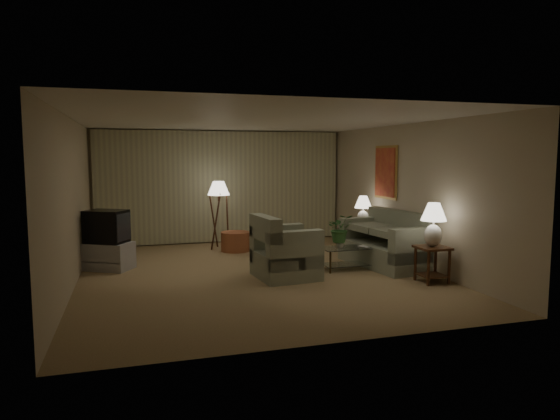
{
  "coord_description": "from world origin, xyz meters",
  "views": [
    {
      "loc": [
        -2.07,
        -8.49,
        2.08
      ],
      "look_at": [
        0.63,
        0.6,
        1.06
      ],
      "focal_mm": 32.0,
      "sensor_mm": 36.0,
      "label": 1
    }
  ],
  "objects_px": {
    "floor_lamp": "(219,213)",
    "side_table_near": "(432,258)",
    "vase": "(340,244)",
    "tv_cabinet": "(107,256)",
    "ottoman": "(235,241)",
    "table_lamp_far": "(363,208)",
    "crt_tv": "(106,226)",
    "armchair": "(286,253)",
    "sofa": "(385,244)",
    "side_table_far": "(363,235)",
    "table_lamp_near": "(433,221)",
    "coffee_table": "(347,255)"
  },
  "relations": [
    {
      "from": "tv_cabinet",
      "to": "ottoman",
      "type": "relative_size",
      "value": 1.61
    },
    {
      "from": "coffee_table",
      "to": "floor_lamp",
      "type": "relative_size",
      "value": 0.64
    },
    {
      "from": "table_lamp_far",
      "to": "armchair",
      "type": "bearing_deg",
      "value": -144.28
    },
    {
      "from": "side_table_far",
      "to": "crt_tv",
      "type": "relative_size",
      "value": 0.7
    },
    {
      "from": "coffee_table",
      "to": "ottoman",
      "type": "relative_size",
      "value": 1.53
    },
    {
      "from": "floor_lamp",
      "to": "side_table_near",
      "type": "bearing_deg",
      "value": -54.57
    },
    {
      "from": "tv_cabinet",
      "to": "vase",
      "type": "height_order",
      "value": "vase"
    },
    {
      "from": "table_lamp_far",
      "to": "sofa",
      "type": "bearing_deg",
      "value": -96.84
    },
    {
      "from": "side_table_far",
      "to": "vase",
      "type": "xyz_separation_m",
      "value": [
        -1.11,
        -1.35,
        0.09
      ]
    },
    {
      "from": "side_table_far",
      "to": "table_lamp_near",
      "type": "xyz_separation_m",
      "value": [
        0.0,
        -2.6,
        0.63
      ]
    },
    {
      "from": "side_table_near",
      "to": "crt_tv",
      "type": "xyz_separation_m",
      "value": [
        -5.2,
        2.54,
        0.4
      ]
    },
    {
      "from": "side_table_far",
      "to": "coffee_table",
      "type": "height_order",
      "value": "side_table_far"
    },
    {
      "from": "armchair",
      "to": "floor_lamp",
      "type": "bearing_deg",
      "value": 5.98
    },
    {
      "from": "sofa",
      "to": "tv_cabinet",
      "type": "xyz_separation_m",
      "value": [
        -5.05,
        1.19,
        -0.16
      ]
    },
    {
      "from": "tv_cabinet",
      "to": "ottoman",
      "type": "height_order",
      "value": "tv_cabinet"
    },
    {
      "from": "vase",
      "to": "crt_tv",
      "type": "bearing_deg",
      "value": 162.55
    },
    {
      "from": "coffee_table",
      "to": "vase",
      "type": "bearing_deg",
      "value": -180.0
    },
    {
      "from": "side_table_far",
      "to": "vase",
      "type": "height_order",
      "value": "side_table_far"
    },
    {
      "from": "table_lamp_near",
      "to": "ottoman",
      "type": "bearing_deg",
      "value": 125.35
    },
    {
      "from": "side_table_near",
      "to": "floor_lamp",
      "type": "bearing_deg",
      "value": 125.43
    },
    {
      "from": "armchair",
      "to": "side_table_near",
      "type": "distance_m",
      "value": 2.44
    },
    {
      "from": "sofa",
      "to": "floor_lamp",
      "type": "xyz_separation_m",
      "value": [
        -2.72,
        2.68,
        0.38
      ]
    },
    {
      "from": "armchair",
      "to": "table_lamp_near",
      "type": "height_order",
      "value": "table_lamp_near"
    },
    {
      "from": "table_lamp_far",
      "to": "table_lamp_near",
      "type": "bearing_deg",
      "value": -90.0
    },
    {
      "from": "table_lamp_far",
      "to": "floor_lamp",
      "type": "height_order",
      "value": "floor_lamp"
    },
    {
      "from": "side_table_near",
      "to": "side_table_far",
      "type": "bearing_deg",
      "value": 90.0
    },
    {
      "from": "side_table_near",
      "to": "table_lamp_far",
      "type": "bearing_deg",
      "value": 90.0
    },
    {
      "from": "vase",
      "to": "side_table_near",
      "type": "bearing_deg",
      "value": -48.36
    },
    {
      "from": "armchair",
      "to": "vase",
      "type": "xyz_separation_m",
      "value": [
        1.12,
        0.25,
        0.06
      ]
    },
    {
      "from": "sofa",
      "to": "table_lamp_near",
      "type": "distance_m",
      "value": 1.49
    },
    {
      "from": "sofa",
      "to": "side_table_far",
      "type": "xyz_separation_m",
      "value": [
        0.15,
        1.25,
        -0.01
      ]
    },
    {
      "from": "coffee_table",
      "to": "floor_lamp",
      "type": "bearing_deg",
      "value": 124.44
    },
    {
      "from": "tv_cabinet",
      "to": "ottoman",
      "type": "xyz_separation_m",
      "value": [
        2.62,
        1.1,
        -0.04
      ]
    },
    {
      "from": "side_table_near",
      "to": "vase",
      "type": "xyz_separation_m",
      "value": [
        -1.11,
        1.25,
        0.08
      ]
    },
    {
      "from": "armchair",
      "to": "tv_cabinet",
      "type": "distance_m",
      "value": 3.35
    },
    {
      "from": "sofa",
      "to": "tv_cabinet",
      "type": "bearing_deg",
      "value": -111.08
    },
    {
      "from": "side_table_near",
      "to": "tv_cabinet",
      "type": "bearing_deg",
      "value": 154.01
    },
    {
      "from": "armchair",
      "to": "table_lamp_far",
      "type": "distance_m",
      "value": 2.8
    },
    {
      "from": "sofa",
      "to": "crt_tv",
      "type": "relative_size",
      "value": 2.47
    },
    {
      "from": "sofa",
      "to": "vase",
      "type": "bearing_deg",
      "value": -91.94
    },
    {
      "from": "armchair",
      "to": "side_table_far",
      "type": "bearing_deg",
      "value": -60.2
    },
    {
      "from": "armchair",
      "to": "crt_tv",
      "type": "bearing_deg",
      "value": 56.72
    },
    {
      "from": "coffee_table",
      "to": "table_lamp_near",
      "type": "bearing_deg",
      "value": -52.43
    },
    {
      "from": "crt_tv",
      "to": "table_lamp_far",
      "type": "bearing_deg",
      "value": 31.02
    },
    {
      "from": "side_table_near",
      "to": "ottoman",
      "type": "relative_size",
      "value": 0.95
    },
    {
      "from": "sofa",
      "to": "coffee_table",
      "type": "xyz_separation_m",
      "value": [
        -0.81,
        -0.1,
        -0.14
      ]
    },
    {
      "from": "side_table_near",
      "to": "table_lamp_far",
      "type": "height_order",
      "value": "table_lamp_far"
    },
    {
      "from": "table_lamp_near",
      "to": "vase",
      "type": "bearing_deg",
      "value": 131.64
    },
    {
      "from": "table_lamp_near",
      "to": "crt_tv",
      "type": "distance_m",
      "value": 5.79
    },
    {
      "from": "vase",
      "to": "table_lamp_near",
      "type": "bearing_deg",
      "value": -48.36
    }
  ]
}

